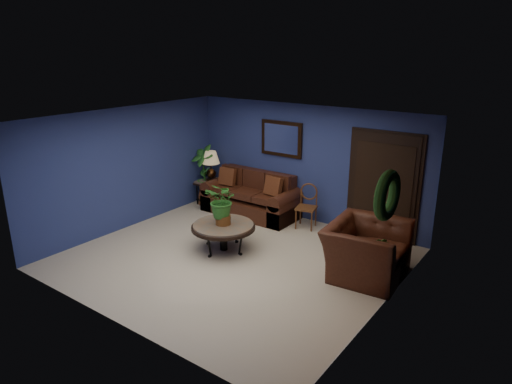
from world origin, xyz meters
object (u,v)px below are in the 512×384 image
Objects in this scene: side_chair at (307,203)px; armchair at (366,250)px; coffee_table at (223,227)px; end_table at (212,186)px; table_lamp at (211,162)px; sofa at (252,200)px.

side_chair reaches higher than armchair.
armchair reaches higher than coffee_table.
end_table is 0.58m from table_lamp.
end_table is 0.69× the size of side_chair.
end_table is 0.92× the size of table_lamp.
sofa is 2.37× the size of side_chair.
end_table reaches higher than coffee_table.
table_lamp is at bearing 69.77° from armchair.
table_lamp is at bearing 167.23° from side_chair.
table_lamp is (-1.19, -0.03, 0.70)m from sofa.
coffee_table is 1.29× the size of side_chair.
end_table is at bearing -178.44° from sofa.
sofa is 1.42m from side_chair.
armchair is at bearing -48.90° from side_chair.
side_chair is at bearing 1.38° from sofa.
end_table is at bearing 0.00° from table_lamp.
side_chair is 0.68× the size of armchair.
end_table is 2.59m from side_chair.
armchair is (1.86, -1.29, -0.08)m from side_chair.
end_table is 0.46× the size of armchair.
sofa is at bearing 64.10° from armchair.
table_lamp reaches higher than sofa.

